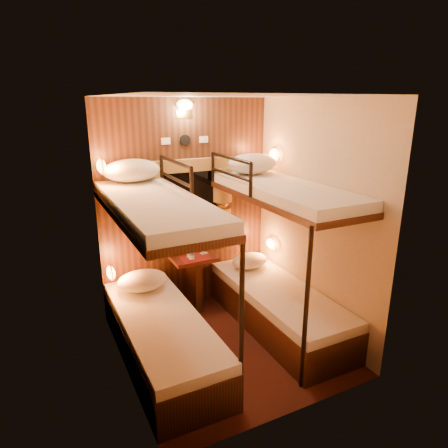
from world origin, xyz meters
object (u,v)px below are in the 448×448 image
table (194,276)px  bunk_left (161,306)px  bottle_left (189,250)px  bunk_right (279,279)px  bottle_right (191,251)px

table → bunk_left: bearing=-129.7°
bunk_left → bottle_left: 1.00m
bunk_right → bottle_right: bearing=133.9°
bunk_right → bottle_right: 1.02m
bottle_right → bottle_left: bearing=90.4°
bunk_left → bunk_right: (1.30, 0.00, 0.00)m
bunk_right → bottle_right: (-0.70, 0.72, 0.19)m
table → bunk_right: bearing=-50.3°
bunk_left → bunk_right: bearing=0.0°
table → bottle_left: (-0.05, 0.00, 0.32)m
bunk_left → table: (0.65, 0.78, -0.14)m
bunk_left → bottle_right: 0.96m
bunk_right → bottle_left: size_ratio=9.18×
bottle_left → bottle_right: size_ratio=0.86×
bunk_left → bottle_left: size_ratio=9.18×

